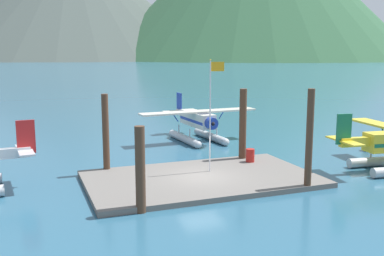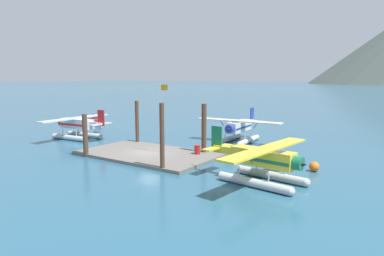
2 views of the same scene
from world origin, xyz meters
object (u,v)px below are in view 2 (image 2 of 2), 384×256
object	(u,v)px
fuel_drum	(197,150)
flagpole	(162,110)
mooring_buoy	(314,167)
seaplane_silver_port_fwd	(77,126)
boat_red_open_west	(96,120)
seaplane_cream_bow_right	(239,129)
seaplane_yellow_stbd_aft	(263,162)

from	to	relation	value
fuel_drum	flagpole	bearing A→B (deg)	-159.39
mooring_buoy	fuel_drum	bearing A→B (deg)	-174.57
seaplane_silver_port_fwd	boat_red_open_west	xyz separation A→B (m)	(-10.69, 12.20, -1.09)
seaplane_silver_port_fwd	fuel_drum	bearing A→B (deg)	0.07
flagpole	mooring_buoy	xyz separation A→B (m)	(14.22, 2.30, -4.11)
mooring_buoy	seaplane_silver_port_fwd	xyz separation A→B (m)	(-29.06, -1.05, 1.17)
flagpole	boat_red_open_west	distance (m)	29.13
seaplane_silver_port_fwd	mooring_buoy	bearing A→B (deg)	2.07
fuel_drum	seaplane_silver_port_fwd	world-z (taller)	seaplane_silver_port_fwd
flagpole	boat_red_open_west	bearing A→B (deg)	152.23
seaplane_cream_bow_right	seaplane_silver_port_fwd	distance (m)	20.31
mooring_buoy	seaplane_cream_bow_right	size ratio (longest dim) A/B	0.08
seaplane_yellow_stbd_aft	mooring_buoy	bearing A→B (deg)	67.03
flagpole	seaplane_yellow_stbd_aft	xyz separation A→B (m)	(11.93, -3.11, -2.94)
flagpole	seaplane_yellow_stbd_aft	world-z (taller)	flagpole
fuel_drum	boat_red_open_west	distance (m)	31.36
boat_red_open_west	mooring_buoy	bearing A→B (deg)	-15.66
fuel_drum	mooring_buoy	world-z (taller)	fuel_drum
boat_red_open_west	flagpole	bearing A→B (deg)	-27.77
seaplane_yellow_stbd_aft	seaplane_silver_port_fwd	distance (m)	27.12
seaplane_yellow_stbd_aft	seaplane_cream_bow_right	bearing A→B (deg)	122.53
flagpole	fuel_drum	xyz separation A→B (m)	(3.37, 1.27, -3.78)
mooring_buoy	seaplane_yellow_stbd_aft	xyz separation A→B (m)	(-2.29, -5.41, 1.17)
mooring_buoy	seaplane_silver_port_fwd	distance (m)	29.10
mooring_buoy	seaplane_silver_port_fwd	bearing A→B (deg)	-177.93
seaplane_yellow_stbd_aft	boat_red_open_west	world-z (taller)	seaplane_yellow_stbd_aft
mooring_buoy	seaplane_cream_bow_right	bearing A→B (deg)	143.15
seaplane_silver_port_fwd	boat_red_open_west	distance (m)	16.25
fuel_drum	mooring_buoy	distance (m)	10.90
fuel_drum	seaplane_yellow_stbd_aft	distance (m)	9.65
flagpole	seaplane_yellow_stbd_aft	size ratio (longest dim) A/B	0.66
seaplane_cream_bow_right	seaplane_yellow_stbd_aft	distance (m)	16.19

